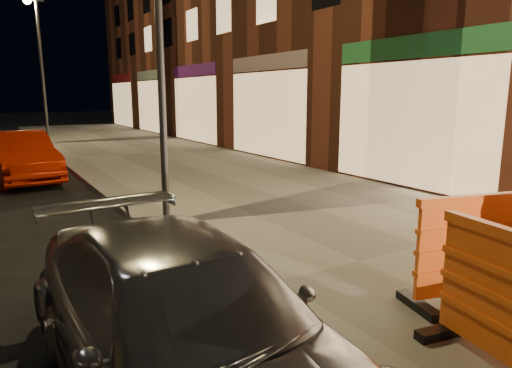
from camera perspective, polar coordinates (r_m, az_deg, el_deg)
ground_plane at (r=5.23m, az=-1.92°, el=-14.68°), size 120.00×120.00×0.00m
sidewalk at (r=7.05m, az=20.09°, el=-7.75°), size 6.00×60.00×0.15m
kerb at (r=5.20m, az=-1.92°, el=-13.94°), size 0.30×60.00×0.15m
barrier_back at (r=5.23m, az=25.82°, el=-7.32°), size 1.58×0.96×1.15m
car_red at (r=13.68m, az=-27.17°, el=0.35°), size 1.78×4.09×1.31m
street_lamp_mid at (r=7.60m, az=-11.96°, el=17.52°), size 0.12×0.12×6.00m
street_lamp_far at (r=22.28m, az=-25.14°, el=12.40°), size 0.12×0.12×6.00m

